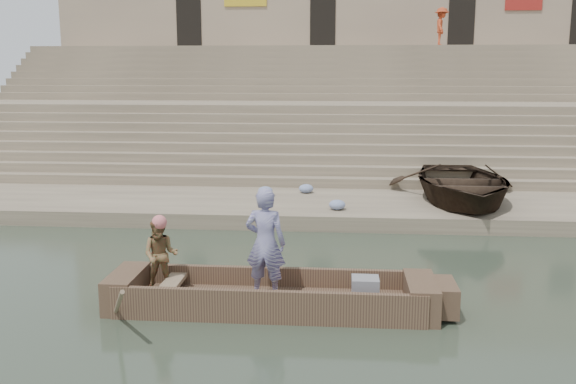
# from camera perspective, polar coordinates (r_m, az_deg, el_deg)

# --- Properties ---
(ground) EXTENTS (120.00, 120.00, 0.00)m
(ground) POSITION_cam_1_polar(r_m,az_deg,el_deg) (10.63, 9.70, -11.83)
(ground) COLOR #2A3628
(ground) RESTS_ON ground
(lower_landing) EXTENTS (32.00, 4.00, 0.40)m
(lower_landing) POSITION_cam_1_polar(r_m,az_deg,el_deg) (18.21, 7.67, -1.50)
(lower_landing) COLOR gray
(lower_landing) RESTS_ON ground
(mid_landing) EXTENTS (32.00, 3.00, 2.80)m
(mid_landing) POSITION_cam_1_polar(r_m,az_deg,el_deg) (25.43, 6.94, 4.77)
(mid_landing) COLOR gray
(mid_landing) RESTS_ON ground
(upper_landing) EXTENTS (32.00, 3.00, 5.20)m
(upper_landing) POSITION_cam_1_polar(r_m,az_deg,el_deg) (32.32, 6.56, 8.20)
(upper_landing) COLOR gray
(upper_landing) RESTS_ON ground
(ghat_steps) EXTENTS (32.00, 11.00, 5.20)m
(ghat_steps) POSITION_cam_1_polar(r_m,az_deg,el_deg) (27.07, 6.84, 5.99)
(ghat_steps) COLOR gray
(ghat_steps) RESTS_ON ground
(building_wall) EXTENTS (32.00, 5.07, 11.20)m
(building_wall) POSITION_cam_1_polar(r_m,az_deg,el_deg) (36.31, 6.48, 13.23)
(building_wall) COLOR tan
(building_wall) RESTS_ON ground
(main_rowboat) EXTENTS (5.00, 1.30, 0.22)m
(main_rowboat) POSITION_cam_1_polar(r_m,az_deg,el_deg) (11.15, -1.54, -9.94)
(main_rowboat) COLOR brown
(main_rowboat) RESTS_ON ground
(rowboat_trim) EXTENTS (6.04, 2.63, 1.98)m
(rowboat_trim) POSITION_cam_1_polar(r_m,az_deg,el_deg) (11.06, -0.48, -9.03)
(rowboat_trim) COLOR brown
(rowboat_trim) RESTS_ON ground
(standing_man) EXTENTS (0.76, 0.56, 1.92)m
(standing_man) POSITION_cam_1_polar(r_m,az_deg,el_deg) (10.85, -2.03, -4.60)
(standing_man) COLOR navy
(standing_man) RESTS_ON main_rowboat
(rowing_man) EXTENTS (0.67, 0.54, 1.31)m
(rowing_man) POSITION_cam_1_polar(r_m,az_deg,el_deg) (11.44, -11.34, -5.58)
(rowing_man) COLOR #297D3C
(rowing_man) RESTS_ON main_rowboat
(television) EXTENTS (0.46, 0.42, 0.40)m
(television) POSITION_cam_1_polar(r_m,az_deg,el_deg) (10.99, 6.87, -8.62)
(television) COLOR gray
(television) RESTS_ON main_rowboat
(beached_rowboat) EXTENTS (3.80, 5.30, 1.09)m
(beached_rowboat) POSITION_cam_1_polar(r_m,az_deg,el_deg) (18.57, 15.28, 0.80)
(beached_rowboat) COLOR #2D2116
(beached_rowboat) RESTS_ON lower_landing
(pedestrian) EXTENTS (0.83, 1.23, 1.76)m
(pedestrian) POSITION_cam_1_polar(r_m,az_deg,el_deg) (31.77, 13.59, 14.21)
(pedestrian) COLOR #B63E1E
(pedestrian) RESTS_ON upper_landing
(cloth_bundles) EXTENTS (6.35, 2.83, 0.26)m
(cloth_bundles) POSITION_cam_1_polar(r_m,az_deg,el_deg) (18.45, 6.82, -0.26)
(cloth_bundles) COLOR #3F5999
(cloth_bundles) RESTS_ON lower_landing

